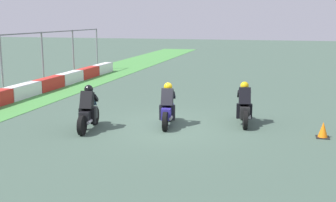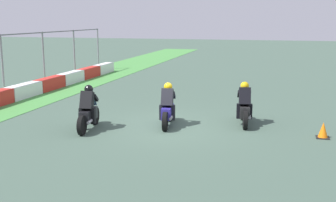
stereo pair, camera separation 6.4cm
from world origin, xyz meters
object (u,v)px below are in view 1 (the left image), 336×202
(rider_lane_b, at_px, (168,108))
(rider_lane_c, at_px, (88,112))
(traffic_cone, at_px, (323,131))
(rider_lane_a, at_px, (244,107))

(rider_lane_b, height_order, rider_lane_c, same)
(rider_lane_c, xyz_separation_m, traffic_cone, (0.97, -7.56, -0.39))
(rider_lane_a, xyz_separation_m, rider_lane_c, (-2.09, 5.00, 0.00))
(rider_lane_c, bearing_deg, rider_lane_b, -71.71)
(rider_lane_a, relative_size, rider_lane_b, 1.00)
(traffic_cone, bearing_deg, rider_lane_c, 97.31)
(rider_lane_a, xyz_separation_m, rider_lane_b, (-0.90, 2.56, 0.00))
(rider_lane_a, bearing_deg, traffic_cone, -122.37)
(rider_lane_c, relative_size, traffic_cone, 4.01)
(rider_lane_b, xyz_separation_m, traffic_cone, (-0.22, -5.12, -0.39))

